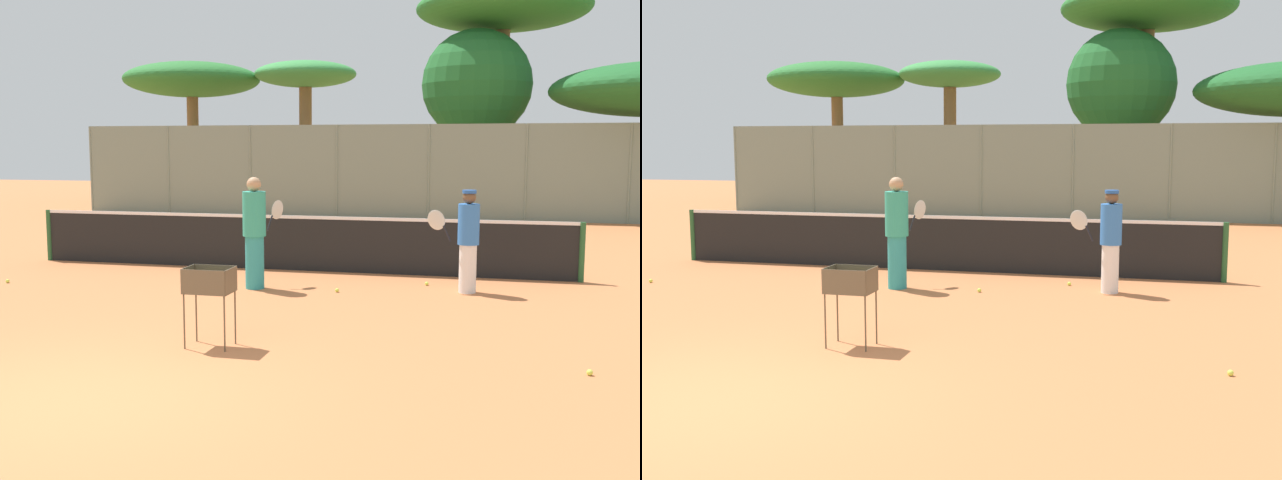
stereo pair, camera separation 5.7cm
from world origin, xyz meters
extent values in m
plane|color=#C67242|center=(0.00, 0.00, 0.00)|extent=(80.00, 80.00, 0.00)
cylinder|color=#26592D|center=(-5.33, 7.73, 0.54)|extent=(0.10, 0.10, 1.07)
cylinder|color=#26592D|center=(5.33, 7.73, 0.54)|extent=(0.10, 0.10, 1.07)
cube|color=black|center=(0.00, 7.73, 0.51)|extent=(10.67, 0.01, 1.01)
cube|color=white|center=(0.00, 7.73, 1.04)|extent=(10.67, 0.02, 0.06)
cylinder|color=gray|center=(-10.75, 18.54, 1.55)|extent=(0.08, 0.08, 3.10)
cylinder|color=gray|center=(-7.68, 18.54, 1.55)|extent=(0.08, 0.08, 3.10)
cylinder|color=gray|center=(-4.61, 18.54, 1.55)|extent=(0.08, 0.08, 3.10)
cylinder|color=gray|center=(-1.54, 18.54, 1.55)|extent=(0.08, 0.08, 3.10)
cylinder|color=gray|center=(1.54, 18.54, 1.55)|extent=(0.08, 0.08, 3.10)
cylinder|color=gray|center=(4.61, 18.54, 1.55)|extent=(0.08, 0.08, 3.10)
cylinder|color=gray|center=(7.68, 18.54, 1.55)|extent=(0.08, 0.08, 3.10)
cube|color=gray|center=(0.00, 18.54, 1.55)|extent=(21.51, 0.01, 3.10)
cylinder|color=brown|center=(2.88, 21.62, 1.70)|extent=(0.45, 0.45, 3.41)
sphere|color=#1E6028|center=(2.88, 21.62, 4.58)|extent=(3.90, 3.90, 3.90)
cylinder|color=brown|center=(-4.22, 24.48, 2.41)|extent=(0.53, 0.53, 4.82)
ellipsoid|color=#388E42|center=(-4.22, 24.48, 5.35)|extent=(4.25, 4.25, 1.06)
cylinder|color=brown|center=(3.71, 22.81, 3.30)|extent=(0.55, 0.55, 6.60)
ellipsoid|color=#28722D|center=(3.71, 22.81, 7.39)|extent=(6.33, 6.33, 1.58)
cylinder|color=brown|center=(-9.25, 24.38, 2.24)|extent=(0.49, 0.49, 4.48)
ellipsoid|color=#28722D|center=(-9.25, 24.38, 5.22)|extent=(5.86, 5.86, 1.47)
cylinder|color=white|center=(3.42, 6.28, 0.40)|extent=(0.28, 0.28, 0.80)
cylinder|color=blue|center=(3.42, 6.28, 1.13)|extent=(0.35, 0.35, 0.67)
sphere|color=brown|center=(3.42, 6.28, 1.57)|extent=(0.22, 0.22, 0.22)
cylinder|color=#2659B2|center=(3.42, 6.28, 1.67)|extent=(0.23, 0.23, 0.05)
cylinder|color=black|center=(3.07, 6.32, 0.97)|extent=(0.15, 0.04, 0.27)
ellipsoid|color=silver|center=(2.89, 6.33, 1.19)|extent=(0.40, 0.07, 0.43)
cylinder|color=teal|center=(-0.10, 5.78, 0.45)|extent=(0.32, 0.32, 0.90)
cylinder|color=teal|center=(-0.10, 5.78, 1.27)|extent=(0.39, 0.39, 0.75)
sphere|color=tan|center=(-0.10, 5.78, 1.77)|extent=(0.24, 0.24, 0.24)
cylinder|color=black|center=(0.06, 6.12, 1.09)|extent=(0.09, 0.14, 0.27)
ellipsoid|color=silver|center=(0.15, 6.29, 1.31)|extent=(0.20, 0.37, 0.43)
cylinder|color=brown|center=(0.32, 1.96, 0.33)|extent=(0.02, 0.02, 0.67)
cylinder|color=brown|center=(0.83, 1.96, 0.33)|extent=(0.02, 0.02, 0.67)
cylinder|color=brown|center=(0.32, 2.32, 0.33)|extent=(0.02, 0.02, 0.67)
cylinder|color=brown|center=(0.83, 2.32, 0.33)|extent=(0.02, 0.02, 0.67)
cube|color=brown|center=(0.57, 2.14, 0.67)|extent=(0.55, 0.40, 0.01)
cube|color=brown|center=(0.57, 1.94, 0.82)|extent=(0.55, 0.01, 0.30)
cube|color=brown|center=(0.57, 2.34, 0.82)|extent=(0.55, 0.01, 0.30)
cube|color=brown|center=(0.30, 2.14, 0.82)|extent=(0.01, 0.40, 0.30)
cube|color=brown|center=(0.85, 2.14, 0.82)|extent=(0.01, 0.40, 0.30)
sphere|color=#D1E54C|center=(0.62, 2.25, 0.71)|extent=(0.07, 0.07, 0.07)
sphere|color=#D1E54C|center=(0.72, 2.09, 0.71)|extent=(0.07, 0.07, 0.07)
sphere|color=#D1E54C|center=(0.60, 2.12, 0.76)|extent=(0.07, 0.07, 0.07)
sphere|color=#D1E54C|center=(0.54, 2.09, 0.71)|extent=(0.07, 0.07, 0.07)
sphere|color=#D1E54C|center=(0.79, 1.99, 0.76)|extent=(0.07, 0.07, 0.07)
sphere|color=#D1E54C|center=(0.49, 2.12, 0.71)|extent=(0.07, 0.07, 0.07)
sphere|color=#D1E54C|center=(0.74, 2.00, 0.71)|extent=(0.07, 0.07, 0.07)
sphere|color=#D1E54C|center=(0.72, 2.08, 0.71)|extent=(0.07, 0.07, 0.07)
sphere|color=#D1E54C|center=(0.68, 2.01, 0.76)|extent=(0.07, 0.07, 0.07)
sphere|color=#D1E54C|center=(0.39, 2.15, 0.71)|extent=(0.07, 0.07, 0.07)
sphere|color=#D1E54C|center=(0.42, 2.06, 0.71)|extent=(0.07, 0.07, 0.07)
sphere|color=#D1E54C|center=(0.69, 2.00, 0.76)|extent=(0.07, 0.07, 0.07)
sphere|color=#D1E54C|center=(0.46, 2.10, 0.71)|extent=(0.07, 0.07, 0.07)
sphere|color=#D1E54C|center=(0.58, 2.29, 0.76)|extent=(0.07, 0.07, 0.07)
sphere|color=#D1E54C|center=(2.71, 6.74, 0.03)|extent=(0.07, 0.07, 0.07)
sphere|color=#D1E54C|center=(-4.51, 5.21, 0.03)|extent=(0.07, 0.07, 0.07)
sphere|color=#D1E54C|center=(1.33, 5.79, 0.03)|extent=(0.07, 0.07, 0.07)
sphere|color=#D1E54C|center=(4.91, 2.02, 0.03)|extent=(0.07, 0.07, 0.07)
cube|color=#B2B7BC|center=(-5.21, 22.91, 0.45)|extent=(4.20, 1.70, 0.90)
cube|color=#33383D|center=(-5.41, 22.91, 1.25)|extent=(2.20, 1.50, 0.70)
camera|label=1|loc=(3.98, -6.09, 2.41)|focal=42.00mm
camera|label=2|loc=(4.03, -6.08, 2.41)|focal=42.00mm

